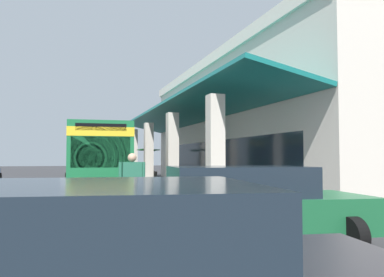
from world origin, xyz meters
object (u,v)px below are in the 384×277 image
(pedestrian, at_px, (132,182))
(potted_palm, at_px, (149,172))
(transit_bus, at_px, (98,153))
(parked_sedan_green, at_px, (246,206))

(pedestrian, height_order, potted_palm, potted_palm)
(transit_bus, bearing_deg, pedestrian, 0.58)
(pedestrian, distance_m, potted_palm, 19.18)
(transit_bus, relative_size, parked_sedan_green, 2.48)
(pedestrian, relative_size, potted_palm, 0.74)
(parked_sedan_green, distance_m, pedestrian, 4.17)
(parked_sedan_green, height_order, pedestrian, pedestrian)
(transit_bus, distance_m, pedestrian, 10.55)
(transit_bus, xyz_separation_m, parked_sedan_green, (14.40, 1.59, -1.10))
(transit_bus, xyz_separation_m, pedestrian, (10.52, 0.11, -0.86))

